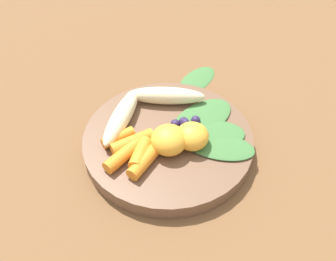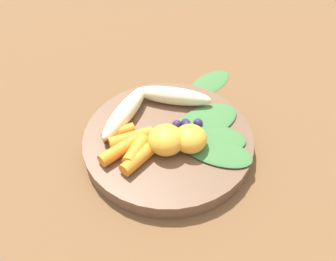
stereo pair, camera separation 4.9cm
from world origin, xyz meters
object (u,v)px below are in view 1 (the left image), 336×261
orange_segment_near (192,136)px  bowl (168,141)px  banana_peeled_left (122,117)px  banana_peeled_right (165,96)px  kale_leaf_stray (197,79)px

orange_segment_near → bowl: bearing=-120.7°
banana_peeled_left → orange_segment_near: 0.11m
banana_peeled_left → banana_peeled_right: (-0.04, 0.06, 0.00)m
bowl → kale_leaf_stray: (-0.15, 0.06, -0.01)m
bowl → banana_peeled_right: (-0.07, -0.00, 0.02)m
bowl → banana_peeled_right: size_ratio=2.02×
banana_peeled_right → orange_segment_near: orange_segment_near is taller
orange_segment_near → kale_leaf_stray: size_ratio=0.48×
orange_segment_near → kale_leaf_stray: (-0.17, 0.03, -0.04)m
bowl → banana_peeled_left: size_ratio=2.02×
bowl → banana_peeled_right: 0.07m
banana_peeled_left → banana_peeled_right: size_ratio=1.00×
orange_segment_near → kale_leaf_stray: 0.18m
kale_leaf_stray → orange_segment_near: bearing=-150.4°
banana_peeled_left → orange_segment_near: orange_segment_near is taller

